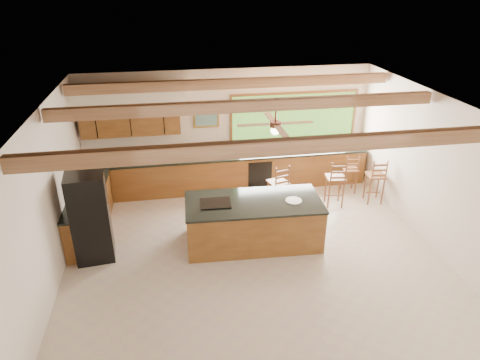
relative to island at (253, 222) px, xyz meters
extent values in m
plane|color=beige|center=(-0.08, -0.38, -0.47)|extent=(7.20, 7.20, 0.00)
cube|color=silver|center=(-0.08, 2.87, 1.03)|extent=(7.20, 0.04, 3.00)
cube|color=silver|center=(-0.08, -3.63, 1.03)|extent=(7.20, 0.04, 3.00)
cube|color=silver|center=(-3.68, -0.38, 1.03)|extent=(0.04, 6.50, 3.00)
cube|color=silver|center=(3.52, -0.38, 1.03)|extent=(0.04, 6.50, 3.00)
cube|color=#986D4C|center=(-0.08, -0.38, 2.53)|extent=(7.20, 6.50, 0.04)
cube|color=#A87F54|center=(-0.08, -1.98, 2.39)|extent=(7.10, 0.15, 0.22)
cube|color=#A87F54|center=(-0.08, 0.12, 2.39)|extent=(7.10, 0.15, 0.22)
cube|color=#A87F54|center=(-0.08, 1.92, 2.39)|extent=(7.10, 0.15, 0.22)
cube|color=brown|center=(-2.43, 2.68, 1.43)|extent=(2.30, 0.35, 0.70)
cube|color=white|center=(-2.43, 2.61, 2.03)|extent=(2.60, 0.50, 0.48)
cylinder|color=#FFEABF|center=(-3.13, 2.61, 1.80)|extent=(0.10, 0.10, 0.01)
cylinder|color=#FFEABF|center=(-1.73, 2.61, 1.80)|extent=(0.10, 0.10, 0.01)
cube|color=#6AAD3D|center=(1.62, 2.84, 1.20)|extent=(3.20, 0.04, 1.30)
cube|color=olive|center=(-0.63, 2.84, 1.38)|extent=(0.64, 0.03, 0.54)
cube|color=#467E64|center=(-0.63, 2.82, 1.38)|extent=(0.54, 0.01, 0.44)
cube|color=brown|center=(-0.08, 2.53, -0.03)|extent=(7.00, 0.65, 0.88)
cube|color=black|center=(-0.08, 2.53, 0.43)|extent=(7.04, 0.69, 0.04)
cube|color=brown|center=(-3.34, 0.97, -0.03)|extent=(0.65, 2.35, 0.88)
cube|color=black|center=(-3.34, 0.97, 0.43)|extent=(0.69, 2.39, 0.04)
cube|color=black|center=(0.62, 2.20, -0.05)|extent=(0.60, 0.02, 0.78)
cube|color=silver|center=(-0.08, 2.53, 0.43)|extent=(0.50, 0.38, 0.03)
cylinder|color=silver|center=(-0.08, 2.73, 0.60)|extent=(0.03, 0.03, 0.30)
cylinder|color=silver|center=(-0.08, 2.63, 0.73)|extent=(0.03, 0.20, 0.03)
cylinder|color=white|center=(-2.31, 2.49, 0.60)|extent=(0.13, 0.13, 0.31)
cylinder|color=#1C3A17|center=(-2.78, 2.61, 0.55)|extent=(0.06, 0.06, 0.20)
cylinder|color=#1C3A17|center=(-2.69, 2.53, 0.55)|extent=(0.06, 0.06, 0.21)
cube|color=black|center=(2.81, 2.45, 0.49)|extent=(0.22, 0.20, 0.08)
cube|color=brown|center=(0.00, 0.00, -0.02)|extent=(2.72, 1.35, 0.90)
cube|color=black|center=(0.00, 0.00, 0.45)|extent=(2.77, 1.40, 0.04)
cube|color=black|center=(-0.76, 0.04, 0.48)|extent=(0.62, 0.50, 0.02)
cylinder|color=white|center=(0.79, -0.12, 0.48)|extent=(0.33, 0.33, 0.02)
cube|color=black|center=(-3.13, 0.02, 0.41)|extent=(0.76, 0.74, 1.78)
cube|color=silver|center=(-2.78, 0.02, 0.41)|extent=(0.02, 0.05, 1.63)
cube|color=brown|center=(0.83, 1.22, 0.23)|extent=(0.51, 0.51, 0.04)
cylinder|color=brown|center=(0.66, 1.06, -0.13)|extent=(0.04, 0.04, 0.69)
cylinder|color=brown|center=(0.99, 1.06, -0.13)|extent=(0.04, 0.04, 0.69)
cylinder|color=brown|center=(0.66, 1.39, -0.13)|extent=(0.04, 0.04, 0.69)
cylinder|color=brown|center=(0.99, 1.39, -0.13)|extent=(0.04, 0.04, 0.69)
cube|color=brown|center=(2.22, 1.22, 0.24)|extent=(0.48, 0.48, 0.04)
cylinder|color=brown|center=(2.05, 1.05, -0.13)|extent=(0.04, 0.04, 0.69)
cylinder|color=brown|center=(2.39, 1.05, -0.13)|extent=(0.04, 0.04, 0.69)
cylinder|color=brown|center=(2.05, 1.39, -0.13)|extent=(0.04, 0.04, 0.69)
cylinder|color=brown|center=(2.39, 1.39, -0.13)|extent=(0.04, 0.04, 0.69)
cube|color=brown|center=(2.84, 1.83, 0.15)|extent=(0.42, 0.42, 0.04)
cylinder|color=brown|center=(2.70, 1.68, -0.17)|extent=(0.04, 0.04, 0.60)
cylinder|color=brown|center=(2.99, 1.68, -0.17)|extent=(0.04, 0.04, 0.60)
cylinder|color=brown|center=(2.70, 1.97, -0.17)|extent=(0.04, 0.04, 0.60)
cylinder|color=brown|center=(2.99, 1.97, -0.17)|extent=(0.04, 0.04, 0.60)
cube|color=brown|center=(3.22, 1.22, 0.22)|extent=(0.45, 0.45, 0.04)
cylinder|color=brown|center=(3.06, 1.06, -0.14)|extent=(0.04, 0.04, 0.67)
cylinder|color=brown|center=(3.39, 1.06, -0.14)|extent=(0.04, 0.04, 0.67)
cylinder|color=brown|center=(3.06, 1.38, -0.14)|extent=(0.04, 0.04, 0.67)
cylinder|color=brown|center=(3.39, 1.38, -0.14)|extent=(0.04, 0.04, 0.67)
camera|label=1|loc=(-1.54, -7.31, 4.52)|focal=32.00mm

